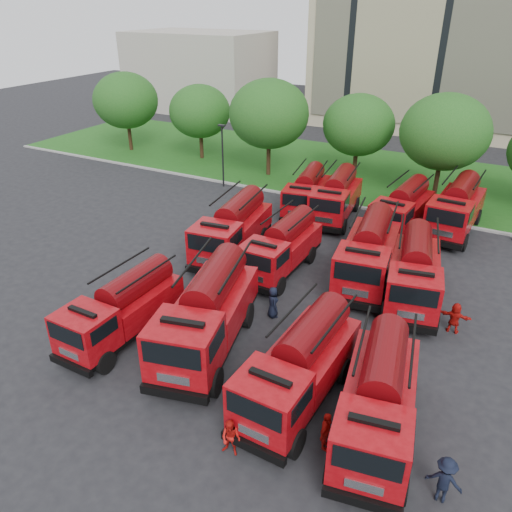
{
  "coord_description": "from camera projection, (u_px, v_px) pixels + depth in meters",
  "views": [
    {
      "loc": [
        11.03,
        -16.43,
        14.04
      ],
      "look_at": [
        -0.05,
        4.31,
        1.8
      ],
      "focal_mm": 35.0,
      "sensor_mm": 36.0,
      "label": 1
    }
  ],
  "objects": [
    {
      "name": "lawn",
      "position": [
        371.0,
        174.0,
        44.26
      ],
      "size": [
        70.0,
        16.0,
        0.12
      ],
      "primitive_type": "cube",
      "color": "#194E14",
      "rests_on": "ground"
    },
    {
      "name": "fire_truck_7",
      "position": [
        414.0,
        271.0,
        25.36
      ],
      "size": [
        3.74,
        7.48,
        3.25
      ],
      "rotation": [
        0.0,
        0.0,
        0.19
      ],
      "color": "black",
      "rests_on": "ground"
    },
    {
      "name": "firefighter_1",
      "position": [
        231.0,
        453.0,
        17.26
      ],
      "size": [
        0.74,
        0.44,
        1.47
      ],
      "primitive_type": "imported",
      "rotation": [
        0.0,
        0.0,
        0.07
      ],
      "color": "#B4110D",
      "rests_on": "ground"
    },
    {
      "name": "firefighter_2",
      "position": [
        325.0,
        448.0,
        17.48
      ],
      "size": [
        0.55,
        0.93,
        1.57
      ],
      "primitive_type": "imported",
      "rotation": [
        0.0,
        0.0,
        1.55
      ],
      "color": "#B4110D",
      "rests_on": "ground"
    },
    {
      "name": "fire_truck_6",
      "position": [
        369.0,
        252.0,
        27.06
      ],
      "size": [
        3.57,
        7.82,
        3.43
      ],
      "rotation": [
        0.0,
        0.0,
        0.13
      ],
      "color": "black",
      "rests_on": "ground"
    },
    {
      "name": "fire_truck_2",
      "position": [
        300.0,
        365.0,
        18.93
      ],
      "size": [
        2.82,
        7.12,
        3.2
      ],
      "rotation": [
        0.0,
        0.0,
        -0.04
      ],
      "color": "black",
      "rests_on": "ground"
    },
    {
      "name": "side_building",
      "position": [
        200.0,
        71.0,
        68.6
      ],
      "size": [
        18.0,
        12.0,
        10.0
      ],
      "primitive_type": "cube",
      "color": "#A69F93",
      "rests_on": "ground"
    },
    {
      "name": "tree_4",
      "position": [
        445.0,
        132.0,
        36.63
      ],
      "size": [
        6.55,
        6.55,
        8.01
      ],
      "color": "#382314",
      "rests_on": "ground"
    },
    {
      "name": "apartment_building",
      "position": [
        459.0,
        13.0,
        54.85
      ],
      "size": [
        30.0,
        14.18,
        25.0
      ],
      "color": "#BFAC8E",
      "rests_on": "ground"
    },
    {
      "name": "firefighter_4",
      "position": [
        273.0,
        316.0,
        24.69
      ],
      "size": [
        0.91,
        0.94,
        1.63
      ],
      "primitive_type": "imported",
      "rotation": [
        0.0,
        0.0,
        2.26
      ],
      "color": "black",
      "rests_on": "ground"
    },
    {
      "name": "fire_truck_10",
      "position": [
        402.0,
        208.0,
        33.07
      ],
      "size": [
        3.05,
        7.07,
        3.13
      ],
      "rotation": [
        0.0,
        0.0,
        -0.1
      ],
      "color": "black",
      "rests_on": "ground"
    },
    {
      "name": "fire_truck_1",
      "position": [
        207.0,
        313.0,
        21.72
      ],
      "size": [
        4.45,
        8.24,
        3.57
      ],
      "rotation": [
        0.0,
        0.0,
        0.24
      ],
      "color": "black",
      "rests_on": "ground"
    },
    {
      "name": "tree_3",
      "position": [
        359.0,
        125.0,
        40.98
      ],
      "size": [
        5.88,
        5.88,
        7.19
      ],
      "color": "#382314",
      "rests_on": "ground"
    },
    {
      "name": "curb",
      "position": [
        341.0,
        204.0,
        37.92
      ],
      "size": [
        70.0,
        0.3,
        0.14
      ],
      "primitive_type": "cube",
      "color": "gray",
      "rests_on": "ground"
    },
    {
      "name": "lamp_post_0",
      "position": [
        223.0,
        152.0,
        40.24
      ],
      "size": [
        0.6,
        0.25,
        5.11
      ],
      "color": "black",
      "rests_on": "ground"
    },
    {
      "name": "ground",
      "position": [
        215.0,
        326.0,
        23.94
      ],
      "size": [
        140.0,
        140.0,
        0.0
      ],
      "primitive_type": "plane",
      "color": "black",
      "rests_on": "ground"
    },
    {
      "name": "fire_truck_9",
      "position": [
        336.0,
        197.0,
        34.97
      ],
      "size": [
        3.2,
        7.18,
        3.16
      ],
      "rotation": [
        0.0,
        0.0,
        0.12
      ],
      "color": "black",
      "rests_on": "ground"
    },
    {
      "name": "firefighter_3",
      "position": [
        440.0,
        498.0,
        15.7
      ],
      "size": [
        1.13,
        0.6,
        1.72
      ],
      "primitive_type": "imported",
      "rotation": [
        0.0,
        0.0,
        3.12
      ],
      "color": "black",
      "rests_on": "ground"
    },
    {
      "name": "firefighter_0",
      "position": [
        335.0,
        494.0,
        15.83
      ],
      "size": [
        0.83,
        0.73,
        1.9
      ],
      "primitive_type": "imported",
      "rotation": [
        0.0,
        0.0,
        0.38
      ],
      "color": "#B4110D",
      "rests_on": "ground"
    },
    {
      "name": "tree_1",
      "position": [
        200.0,
        111.0,
        46.53
      ],
      "size": [
        5.71,
        5.71,
        6.98
      ],
      "color": "#382314",
      "rests_on": "ground"
    },
    {
      "name": "fire_truck_5",
      "position": [
        282.0,
        247.0,
        28.13
      ],
      "size": [
        2.54,
        6.68,
        3.02
      ],
      "rotation": [
        0.0,
        0.0,
        -0.02
      ],
      "color": "black",
      "rests_on": "ground"
    },
    {
      "name": "fire_truck_4",
      "position": [
        233.0,
        228.0,
        29.93
      ],
      "size": [
        3.46,
        7.65,
        3.36
      ],
      "rotation": [
        0.0,
        0.0,
        0.13
      ],
      "color": "black",
      "rests_on": "ground"
    },
    {
      "name": "firefighter_5",
      "position": [
        452.0,
        331.0,
        23.55
      ],
      "size": [
        1.44,
        0.62,
        1.55
      ],
      "primitive_type": "imported",
      "rotation": [
        0.0,
        0.0,
        3.14
      ],
      "color": "#B4110D",
      "rests_on": "ground"
    },
    {
      "name": "fire_truck_3",
      "position": [
        378.0,
        399.0,
        17.39
      ],
      "size": [
        3.48,
        7.24,
        3.16
      ],
      "rotation": [
        0.0,
        0.0,
        0.16
      ],
      "color": "black",
      "rests_on": "ground"
    },
    {
      "name": "tree_0",
      "position": [
        126.0,
        100.0,
        48.87
      ],
      "size": [
        6.3,
        6.3,
        7.7
      ],
      "color": "#382314",
      "rests_on": "ground"
    },
    {
      "name": "tree_2",
      "position": [
        269.0,
        114.0,
        41.64
      ],
      "size": [
        6.72,
        6.72,
        8.22
      ],
      "color": "#382314",
      "rests_on": "ground"
    },
    {
      "name": "fire_truck_8",
      "position": [
        307.0,
        192.0,
        36.02
      ],
      "size": [
        3.37,
        6.84,
        2.98
      ],
      "rotation": [
        0.0,
        0.0,
        0.18
      ],
      "color": "black",
      "rests_on": "ground"
    },
    {
      "name": "fire_truck_0",
      "position": [
        122.0,
        308.0,
        22.61
      ],
      "size": [
        2.51,
        6.58,
        2.97
      ],
      "rotation": [
        0.0,
        0.0,
        -0.02
      ],
      "color": "black",
      "rests_on": "ground"
    },
    {
      "name": "fire_truck_11",
      "position": [
        456.0,
        207.0,
        32.88
      ],
      "size": [
        3.05,
        7.56,
        3.38
      ],
      "rotation": [
        0.0,
        0.0,
        -0.05
      ],
      "color": "black",
      "rests_on": "ground"
    }
  ]
}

